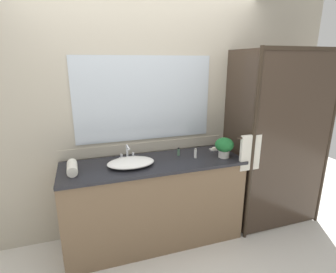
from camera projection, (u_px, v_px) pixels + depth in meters
name	position (u px, v px, depth m)	size (l,w,h in m)	color
ground_plane	(155.00, 239.00, 2.85)	(8.00, 8.00, 0.00)	silver
wall_back_with_mirror	(145.00, 115.00, 2.80)	(4.40, 0.06, 2.60)	#B2A893
vanity_cabinet	(154.00, 202.00, 2.74)	(1.80, 0.58, 0.90)	brown
shower_enclosure	(274.00, 143.00, 2.78)	(1.20, 0.59, 2.00)	#2D2319
sink_basin	(131.00, 163.00, 2.50)	(0.45, 0.31, 0.06)	white
faucet	(127.00, 154.00, 2.66)	(0.17, 0.15, 0.16)	silver
potted_plant	(224.00, 146.00, 2.70)	(0.19, 0.19, 0.21)	beige
soap_dish	(215.00, 149.00, 2.95)	(0.10, 0.07, 0.04)	silver
amenity_bottle_conditioner	(179.00, 152.00, 2.78)	(0.03, 0.03, 0.09)	#4C7056
amenity_bottle_shampoo	(195.00, 153.00, 2.70)	(0.03, 0.03, 0.10)	white
rolled_towel_near_edge	(72.00, 168.00, 2.35)	(0.09, 0.09, 0.24)	silver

